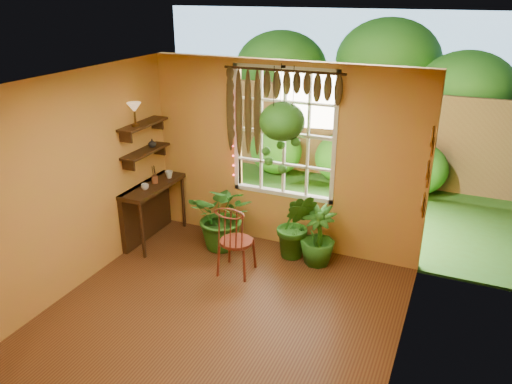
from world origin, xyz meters
The scene contains 23 objects.
floor centered at (0.00, 0.00, 0.00)m, with size 4.50×4.50×0.00m, color brown.
ceiling centered at (0.00, 0.00, 2.70)m, with size 4.50×4.50×0.00m, color white.
wall_back centered at (0.00, 2.25, 1.35)m, with size 4.00×4.00×0.00m, color #D48C48.
wall_left centered at (-2.00, 0.00, 1.35)m, with size 4.50×4.50×0.00m, color #D48C48.
wall_right centered at (2.00, 0.00, 1.35)m, with size 4.50×4.50×0.00m, color #D48C48.
window centered at (0.00, 2.28, 1.70)m, with size 1.52×0.10×1.86m.
valance_vine centered at (-0.08, 2.16, 2.28)m, with size 1.70×0.12×1.10m.
string_lights centered at (-0.76, 2.19, 1.75)m, with size 0.03×0.03×1.54m, color #FF2633, non-canonical shape.
wall_plates centered at (1.98, 1.79, 1.55)m, with size 0.04×0.32×1.10m, color #F9EECB, non-canonical shape.
counter_ledge centered at (-1.91, 1.60, 0.55)m, with size 0.40×1.20×0.90m.
shelf_lower centered at (-1.88, 1.60, 1.40)m, with size 0.25×0.90×0.04m, color #35200E.
shelf_upper centered at (-1.88, 1.60, 1.80)m, with size 0.25×0.90×0.04m, color #35200E.
backyard centered at (0.24, 6.87, 1.28)m, with size 14.00×10.00×12.00m.
windsor_chair centered at (-0.26, 1.19, 0.34)m, with size 0.46×0.49×1.18m.
potted_plant_left centered at (-0.73, 1.78, 0.52)m, with size 0.93×0.81×1.04m, color #1F4913.
potted_plant_mid centered at (0.34, 1.92, 0.50)m, with size 0.55×0.44×1.00m, color #1F4913.
potted_plant_right centered at (0.67, 1.88, 0.43)m, with size 0.48×0.48×0.86m, color #1F4913.
hanging_basket centered at (0.12, 1.86, 1.91)m, with size 0.59×0.59×1.38m.
cup_a centered at (-1.78, 1.38, 0.94)m, with size 0.11×0.11×0.09m, color silver.
cup_b centered at (-1.72, 1.92, 0.96)m, with size 0.12×0.12×0.11m, color beige.
brush_jar centered at (-1.80, 1.66, 1.03)m, with size 0.09×0.09×0.34m.
shelf_vase centered at (-1.87, 1.77, 1.48)m, with size 0.12×0.12×0.12m, color #B2AD99.
tiffany_lamp centered at (-1.86, 1.41, 2.06)m, with size 0.20×0.20×0.33m.
Camera 1 is at (2.33, -4.06, 3.59)m, focal length 35.00 mm.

